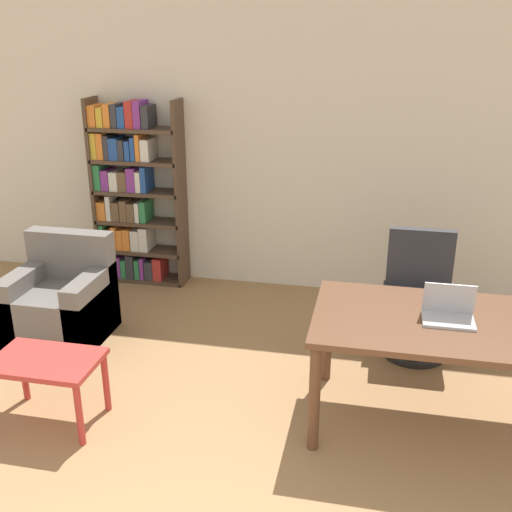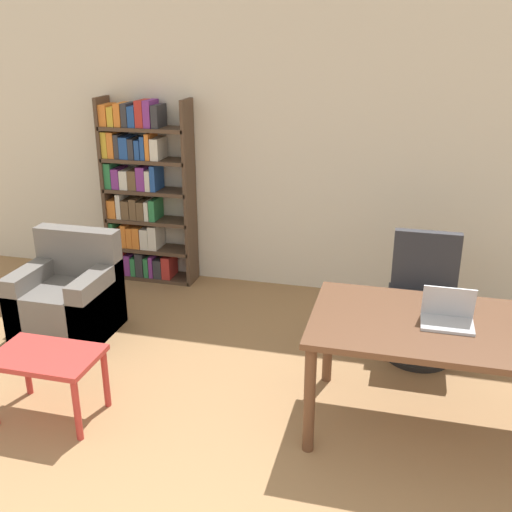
{
  "view_description": "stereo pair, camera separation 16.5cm",
  "coord_description": "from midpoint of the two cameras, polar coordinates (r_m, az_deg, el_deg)",
  "views": [
    {
      "loc": [
        0.57,
        -1.03,
        2.42
      ],
      "look_at": [
        -0.2,
        2.63,
        1.01
      ],
      "focal_mm": 42.0,
      "sensor_mm": 36.0,
      "label": 1
    },
    {
      "loc": [
        0.73,
        -0.99,
        2.42
      ],
      "look_at": [
        -0.2,
        2.63,
        1.01
      ],
      "focal_mm": 42.0,
      "sensor_mm": 36.0,
      "label": 2
    }
  ],
  "objects": [
    {
      "name": "side_table_blue",
      "position": [
        4.15,
        -20.43,
        -10.03
      ],
      "size": [
        0.68,
        0.44,
        0.46
      ],
      "color": "#B2332D",
      "rests_on": "ground_plane"
    },
    {
      "name": "wall_back",
      "position": [
        5.68,
        5.18,
        9.74
      ],
      "size": [
        8.0,
        0.06,
        2.7
      ],
      "color": "beige",
      "rests_on": "ground_plane"
    },
    {
      "name": "office_chair",
      "position": [
        4.85,
        14.23,
        -3.79
      ],
      "size": [
        0.54,
        0.54,
        0.97
      ],
      "color": "black",
      "rests_on": "ground_plane"
    },
    {
      "name": "laptop",
      "position": [
        3.83,
        16.69,
        -5.17
      ],
      "size": [
        0.31,
        0.22,
        0.23
      ],
      "color": "#B2B2B7",
      "rests_on": "desk"
    },
    {
      "name": "desk",
      "position": [
        3.88,
        16.3,
        -7.09
      ],
      "size": [
        1.61,
        0.93,
        0.76
      ],
      "color": "brown",
      "rests_on": "ground_plane"
    },
    {
      "name": "armchair",
      "position": [
        5.26,
        -18.88,
        -4.33
      ],
      "size": [
        0.74,
        0.7,
        0.85
      ],
      "color": "#66605B",
      "rests_on": "ground_plane"
    },
    {
      "name": "bookshelf",
      "position": [
        6.09,
        -12.55,
        5.58
      ],
      "size": [
        0.9,
        0.28,
        1.83
      ],
      "color": "#4C3828",
      "rests_on": "ground_plane"
    }
  ]
}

